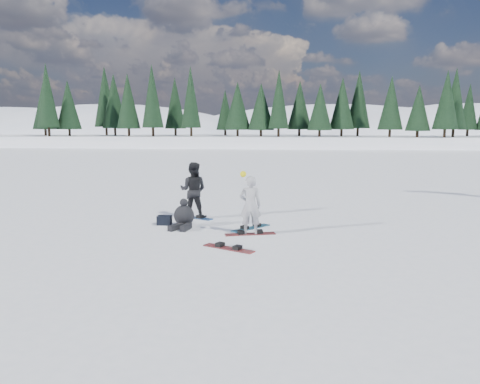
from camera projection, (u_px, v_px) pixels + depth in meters
The scene contains 10 objects.
ground at pixel (297, 234), 14.01m from camera, with size 420.00×420.00×0.00m, color white.
alpine_backdrop at pixel (259, 164), 203.45m from camera, with size 412.50×227.00×53.20m.
snowboarder_woman at pixel (250, 205), 13.79m from camera, with size 0.69×0.50×1.91m.
snowboarder_man at pixel (193, 190), 16.26m from camera, with size 0.95×0.74×1.96m, color black.
seated_rider at pixel (184, 216), 14.90m from camera, with size 0.79×1.16×0.91m.
gear_bag at pixel (164, 220), 15.25m from camera, with size 0.45×0.30×0.30m, color black.
snowboard_woman at pixel (250, 234), 13.92m from camera, with size 1.50×0.28×0.03m, color maroon.
snowboard_man at pixel (194, 217), 16.39m from camera, with size 1.50×0.28×0.03m, color navy.
snowboard_loose_a at pixel (251, 228), 14.73m from camera, with size 1.50×0.28×0.03m, color #165C7C.
snowboard_loose_b at pixel (229, 248), 12.31m from camera, with size 1.50×0.28×0.03m, color maroon.
Camera 1 is at (-0.39, -13.79, 3.26)m, focal length 35.00 mm.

